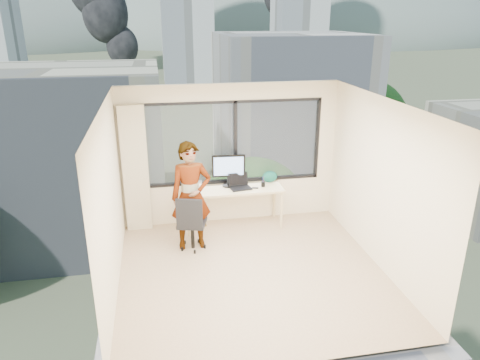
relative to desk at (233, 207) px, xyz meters
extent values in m
cube|color=tan|center=(0.00, -1.66, -0.38)|extent=(4.00, 4.00, 0.01)
cube|color=white|center=(0.00, -1.66, 2.23)|extent=(4.00, 4.00, 0.01)
cube|color=#F6E7BE|center=(0.00, -3.66, 0.93)|extent=(4.00, 0.01, 2.60)
cube|color=#F6E7BE|center=(-2.00, -1.66, 0.93)|extent=(0.01, 4.00, 2.60)
cube|color=#F6E7BE|center=(2.00, -1.66, 0.93)|extent=(0.01, 4.00, 2.60)
cube|color=#F2E6BD|center=(-1.72, 0.22, 0.77)|extent=(0.45, 0.14, 2.30)
cube|color=beige|center=(0.00, 0.00, 0.00)|extent=(1.80, 0.60, 0.75)
imported|color=#2D2D33|center=(-0.82, -0.64, 0.54)|extent=(0.69, 0.48, 1.83)
cube|color=white|center=(-0.69, 0.26, 0.41)|extent=(0.32, 0.28, 0.07)
cube|color=black|center=(0.39, -0.07, 0.38)|extent=(0.13, 0.08, 0.01)
cylinder|color=black|center=(0.56, -0.01, 0.42)|extent=(0.09, 0.09, 0.09)
ellipsoid|color=#0B453C|center=(0.73, 0.20, 0.48)|extent=(0.31, 0.21, 0.22)
cube|color=#515B3D|center=(0.00, 118.34, -14.38)|extent=(400.00, 400.00, 0.04)
cube|color=beige|center=(-9.00, 28.34, -7.38)|extent=(16.00, 12.00, 14.00)
cube|color=silver|center=(12.00, 36.34, -6.38)|extent=(14.00, 13.00, 16.00)
cube|color=silver|center=(8.00, 118.34, 0.62)|extent=(13.00, 13.00, 30.00)
cube|color=silver|center=(45.00, 138.34, -1.38)|extent=(15.00, 15.00, 26.00)
ellipsoid|color=slate|center=(100.00, 318.34, -14.38)|extent=(300.00, 220.00, 96.00)
camera|label=1|loc=(-1.29, -7.56, 3.36)|focal=33.81mm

